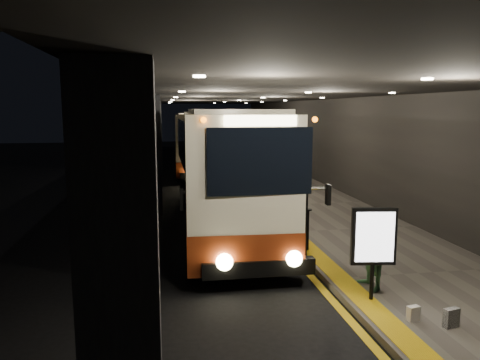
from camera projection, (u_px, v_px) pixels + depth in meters
ground at (203, 249)px, 13.20m from camera, size 90.00×90.00×0.00m
lane_line_white at (144, 213)px, 17.79m from camera, size 0.12×50.00×0.01m
kerb_stripe_yellow at (251, 209)px, 18.45m from camera, size 0.18×50.00×0.01m
sidewalk at (310, 205)px, 18.83m from camera, size 4.50×50.00×0.15m
tactile_strip at (264, 205)px, 18.51m from camera, size 0.50×50.00×0.01m
terminal_wall at (365, 132)px, 18.75m from camera, size 0.10×50.00×6.00m
support_columns at (150, 158)px, 16.53m from camera, size 0.80×24.80×4.40m
canopy at (256, 91)px, 17.79m from camera, size 9.00×50.00×0.40m
coach_main at (223, 172)px, 15.61m from camera, size 3.05×12.31×3.81m
coach_second at (195, 145)px, 29.44m from camera, size 2.69×11.37×3.55m
passenger_boarding at (293, 209)px, 14.09m from camera, size 0.58×0.68×1.57m
passenger_waiting_green at (371, 251)px, 9.77m from camera, size 0.61×0.88×1.67m
bag_polka at (451, 318)px, 8.14m from camera, size 0.30×0.18×0.34m
bag_plain at (413, 313)px, 8.40m from camera, size 0.24×0.17×0.27m
info_sign at (374, 238)px, 9.15m from camera, size 0.89×0.23×1.88m
stanchion_post at (308, 230)px, 12.52m from camera, size 0.05×0.05×1.12m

